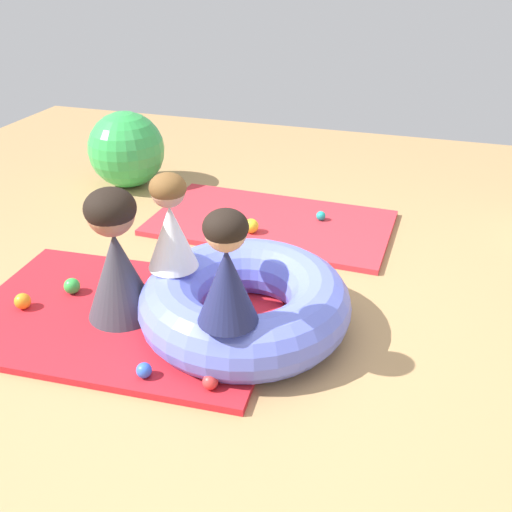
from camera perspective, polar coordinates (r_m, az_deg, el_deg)
ground_plane at (r=3.13m, az=0.33°, el=-8.38°), size 8.00×8.00×0.00m
gym_mat_front at (r=4.36m, az=1.47°, el=3.27°), size 1.78×1.03×0.04m
gym_mat_near_left at (r=3.38m, az=-12.81°, el=-5.74°), size 1.77×1.26×0.04m
inflatable_cushion at (r=3.14m, az=-1.10°, el=-4.61°), size 1.14×1.14×0.33m
child_in_white at (r=3.06m, az=-8.39°, el=3.24°), size 0.38×0.38×0.53m
child_in_navy at (r=2.58m, az=-2.89°, el=-1.29°), size 0.38×0.38×0.56m
adult_seated at (r=3.18m, az=-13.55°, el=-0.01°), size 0.54×0.54×0.75m
play_ball_yellow at (r=4.14m, az=-0.47°, el=2.97°), size 0.10×0.10×0.10m
play_ball_pink at (r=4.37m, az=-3.19°, el=4.05°), size 0.06×0.06×0.06m
play_ball_red at (r=2.77m, az=-4.51°, el=-12.21°), size 0.07×0.07×0.07m
play_ball_blue at (r=2.88m, az=-10.93°, el=-10.95°), size 0.08×0.08×0.08m
play_ball_green at (r=3.60m, az=-17.60°, el=-2.82°), size 0.09×0.09×0.09m
play_ball_orange at (r=3.55m, az=-21.92°, el=-4.13°), size 0.09×0.09×0.09m
play_ball_teal at (r=4.37m, az=6.38°, el=3.94°), size 0.07×0.07×0.07m
play_ball_yellow_second at (r=2.97m, az=-3.45°, el=-8.87°), size 0.08×0.08×0.08m
exercise_ball_large at (r=5.12m, az=-12.59°, el=10.15°), size 0.64×0.64×0.64m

